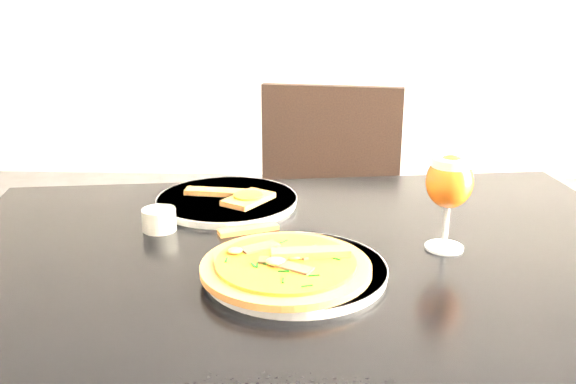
{
  "coord_description": "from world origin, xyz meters",
  "views": [
    {
      "loc": [
        -0.12,
        -0.84,
        1.18
      ],
      "look_at": [
        -0.17,
        0.2,
        0.83
      ],
      "focal_mm": 40.0,
      "sensor_mm": 36.0,
      "label": 1
    }
  ],
  "objects_px": {
    "chair_far": "(324,238)",
    "beer_glass": "(450,182)",
    "dining_table": "(311,300)",
    "pizza": "(286,265)"
  },
  "relations": [
    {
      "from": "chair_far",
      "to": "beer_glass",
      "type": "bearing_deg",
      "value": -66.06
    },
    {
      "from": "dining_table",
      "to": "pizza",
      "type": "bearing_deg",
      "value": -117.26
    },
    {
      "from": "chair_far",
      "to": "beer_glass",
      "type": "xyz_separation_m",
      "value": [
        0.19,
        -0.65,
        0.37
      ]
    },
    {
      "from": "pizza",
      "to": "beer_glass",
      "type": "xyz_separation_m",
      "value": [
        0.26,
        0.13,
        0.09
      ]
    },
    {
      "from": "chair_far",
      "to": "beer_glass",
      "type": "distance_m",
      "value": 0.77
    },
    {
      "from": "pizza",
      "to": "beer_glass",
      "type": "relative_size",
      "value": 1.59
    },
    {
      "from": "dining_table",
      "to": "pizza",
      "type": "distance_m",
      "value": 0.16
    },
    {
      "from": "dining_table",
      "to": "beer_glass",
      "type": "relative_size",
      "value": 8.1
    },
    {
      "from": "dining_table",
      "to": "pizza",
      "type": "height_order",
      "value": "pizza"
    },
    {
      "from": "chair_far",
      "to": "pizza",
      "type": "height_order",
      "value": "chair_far"
    }
  ]
}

